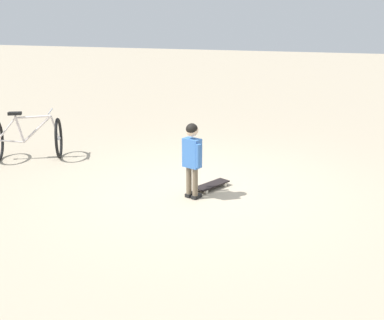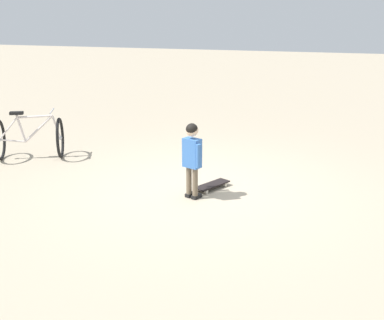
{
  "view_description": "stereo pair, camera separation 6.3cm",
  "coord_description": "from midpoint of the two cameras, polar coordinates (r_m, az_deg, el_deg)",
  "views": [
    {
      "loc": [
        -6.43,
        -1.83,
        2.5
      ],
      "look_at": [
        -0.37,
        0.0,
        0.55
      ],
      "focal_mm": 45.77,
      "sensor_mm": 36.0,
      "label": 1
    },
    {
      "loc": [
        -6.41,
        -1.89,
        2.5
      ],
      "look_at": [
        -0.37,
        0.0,
        0.55
      ],
      "focal_mm": 45.77,
      "sensor_mm": 36.0,
      "label": 2
    }
  ],
  "objects": [
    {
      "name": "child_person",
      "position": [
        6.59,
        0.28,
        0.89
      ],
      "size": [
        0.32,
        0.29,
        1.06
      ],
      "color": "brown",
      "rests_on": "ground"
    },
    {
      "name": "bicycle_near",
      "position": [
        8.92,
        -18.18,
        2.51
      ],
      "size": [
        1.09,
        1.27,
        0.85
      ],
      "color": "black",
      "rests_on": "ground"
    },
    {
      "name": "ground_plane",
      "position": [
        7.14,
        1.14,
        -3.39
      ],
      "size": [
        50.0,
        50.0,
        0.0
      ],
      "primitive_type": "plane",
      "color": "tan"
    },
    {
      "name": "skateboard",
      "position": [
        7.13,
        2.62,
        -2.92
      ],
      "size": [
        0.61,
        0.44,
        0.07
      ],
      "color": "black",
      "rests_on": "ground"
    }
  ]
}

